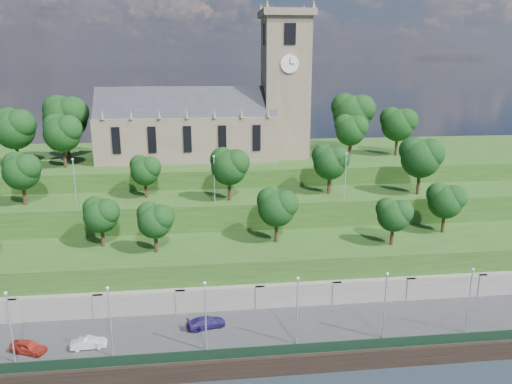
{
  "coord_description": "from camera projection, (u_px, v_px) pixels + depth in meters",
  "views": [
    {
      "loc": [
        -2.29,
        -46.07,
        32.82
      ],
      "look_at": [
        6.71,
        30.0,
        12.35
      ],
      "focal_mm": 35.0,
      "sensor_mm": 36.0,
      "label": 1
    }
  ],
  "objects": [
    {
      "name": "car_left",
      "position": [
        28.0,
        347.0,
        53.92
      ],
      "size": [
        4.36,
        3.04,
        1.38
      ],
      "primitive_type": "imported",
      "rotation": [
        0.0,
        0.0,
        1.18
      ],
      "color": "maroon",
      "rests_on": "promenade"
    },
    {
      "name": "car_middle",
      "position": [
        89.0,
        343.0,
        54.81
      ],
      "size": [
        3.91,
        1.64,
        1.26
      ],
      "primitive_type": "imported",
      "rotation": [
        0.0,
        0.0,
        1.65
      ],
      "color": "#ADAEB1",
      "rests_on": "promenade"
    },
    {
      "name": "fence",
      "position": [
        226.0,
        354.0,
        52.83
      ],
      "size": [
        160.0,
        0.1,
        1.2
      ],
      "primitive_type": "cube",
      "color": "black",
      "rests_on": "promenade"
    },
    {
      "name": "quay_wall",
      "position": [
        226.0,
        370.0,
        52.6
      ],
      "size": [
        160.0,
        0.5,
        2.2
      ],
      "primitive_type": "cube",
      "color": "black",
      "rests_on": "ground"
    },
    {
      "name": "hilltop",
      "position": [
        211.0,
        191.0,
        98.96
      ],
      "size": [
        160.0,
        32.0,
        15.0
      ],
      "primitive_type": "cube",
      "color": "#224416",
      "rests_on": "ground"
    },
    {
      "name": "car_right",
      "position": [
        206.0,
        322.0,
        59.0
      ],
      "size": [
        4.89,
        2.89,
        1.33
      ],
      "primitive_type": "imported",
      "rotation": [
        0.0,
        0.0,
        1.81
      ],
      "color": "#211753",
      "rests_on": "promenade"
    },
    {
      "name": "lamp_posts_upper",
      "position": [
        214.0,
        175.0,
        73.69
      ],
      "size": [
        40.36,
        0.36,
        7.21
      ],
      "color": "#B2B2B7",
      "rests_on": "embankment_upper"
    },
    {
      "name": "trees_upper",
      "position": [
        260.0,
        163.0,
        75.99
      ],
      "size": [
        66.39,
        8.29,
        9.11
      ],
      "color": "black",
      "rests_on": "embankment_upper"
    },
    {
      "name": "trees_hilltop",
      "position": [
        201.0,
        120.0,
        90.71
      ],
      "size": [
        75.21,
        16.85,
        11.6
      ],
      "color": "black",
      "rests_on": "hilltop"
    },
    {
      "name": "church",
      "position": [
        214.0,
        117.0,
        91.32
      ],
      "size": [
        38.6,
        12.35,
        27.6
      ],
      "color": "brown",
      "rests_on": "hilltop"
    },
    {
      "name": "retaining_wall",
      "position": [
        221.0,
        304.0,
        63.77
      ],
      "size": [
        160.0,
        2.1,
        5.0
      ],
      "color": "slate",
      "rests_on": "ground"
    },
    {
      "name": "embankment_lower",
      "position": [
        218.0,
        274.0,
        69.17
      ],
      "size": [
        160.0,
        12.0,
        8.0
      ],
      "primitive_type": "cube",
      "color": "#224416",
      "rests_on": "ground"
    },
    {
      "name": "lamp_posts_promenade",
      "position": [
        205.0,
        311.0,
        53.37
      ],
      "size": [
        60.36,
        0.36,
        8.15
      ],
      "color": "#B2B2B7",
      "rests_on": "promenade"
    },
    {
      "name": "ground",
      "position": [
        226.0,
        378.0,
        52.93
      ],
      "size": [
        320.0,
        320.0,
        0.0
      ],
      "primitive_type": "plane",
      "color": "black",
      "rests_on": "ground"
    },
    {
      "name": "trees_lower",
      "position": [
        237.0,
        212.0,
        67.36
      ],
      "size": [
        69.25,
        8.85,
        7.71
      ],
      "color": "black",
      "rests_on": "embankment_lower"
    },
    {
      "name": "promenade",
      "position": [
        223.0,
        340.0,
        58.43
      ],
      "size": [
        160.0,
        12.0,
        2.0
      ],
      "primitive_type": "cube",
      "color": "#2D2D30",
      "rests_on": "ground"
    },
    {
      "name": "embankment_upper",
      "position": [
        215.0,
        233.0,
        79.2
      ],
      "size": [
        160.0,
        10.0,
        12.0
      ],
      "primitive_type": "cube",
      "color": "#224416",
      "rests_on": "ground"
    }
  ]
}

